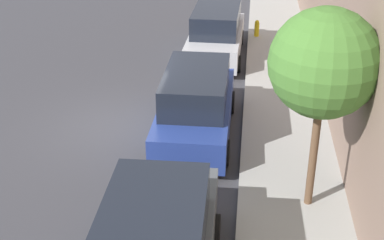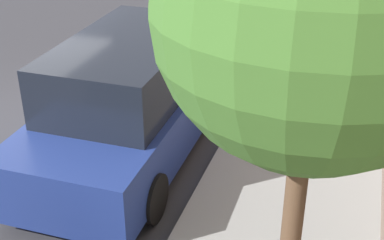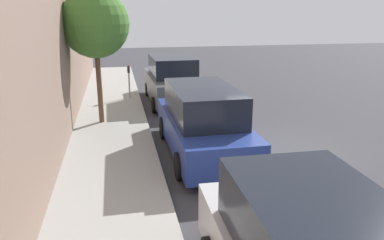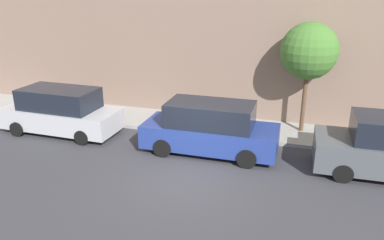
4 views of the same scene
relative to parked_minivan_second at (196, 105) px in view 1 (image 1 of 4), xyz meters
The scene contains 6 objects.
ground_plane 2.40m from the parked_minivan_second, behind, with size 60.00×60.00×0.00m, color #38383D.
sidewalk 2.67m from the parked_minivan_second, ahead, with size 2.45×32.00×0.15m.
parked_minivan_second is the anchor object (origin of this frame).
parked_minivan_third 6.42m from the parked_minivan_second, 89.17° to the left, with size 2.02×4.94×1.90m.
street_tree 4.96m from the parked_minivan_second, 48.16° to the right, with size 2.22×2.22×4.42m.
fire_hydrant 8.84m from the parked_minivan_second, 79.26° to the left, with size 0.20×0.20×0.69m.
Camera 1 is at (3.59, -13.39, 7.18)m, focal length 50.00 mm.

